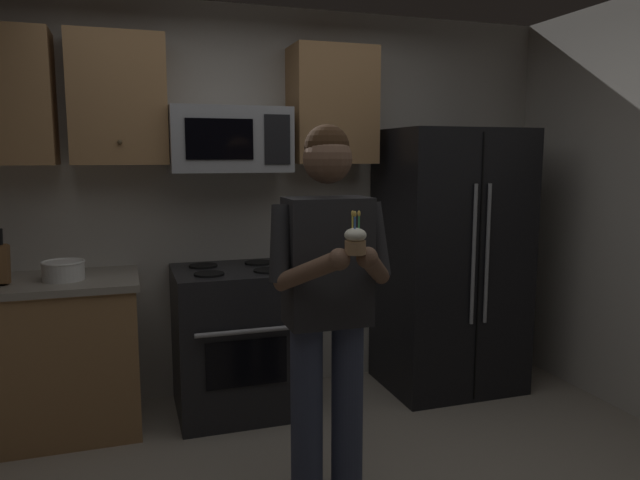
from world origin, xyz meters
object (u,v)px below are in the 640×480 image
Objects in this scene: bowl_large_white at (63,270)px; microwave at (229,140)px; person at (328,296)px; cupcake at (355,240)px; oven_range at (236,340)px; refrigerator at (450,260)px.

microwave is at bearing 8.16° from bowl_large_white.
bowl_large_white is 1.66m from person.
cupcake is (-0.00, -0.33, 0.30)m from person.
cupcake reaches higher than oven_range.
refrigerator is 1.97m from cupcake.
oven_range is 0.52× the size of refrigerator.
oven_range is 1.71m from cupcake.
bowl_large_white is at bearing 136.88° from person.
bowl_large_white is 1.92m from cupcake.
bowl_large_white reaches higher than oven_range.
refrigerator is at bearing 48.45° from cupcake.
cupcake is at bearing -131.55° from refrigerator.
cupcake reaches higher than bowl_large_white.
oven_range is 1.56m from refrigerator.
oven_range is at bearing 98.46° from cupcake.
microwave is at bearing 99.82° from person.
refrigerator is 1.70m from person.
person is (0.22, -1.15, 0.53)m from oven_range.
person is 0.44m from cupcake.
refrigerator reaches higher than person.
cupcake is (-1.28, -1.44, 0.39)m from refrigerator.
bowl_large_white is (-2.49, 0.02, 0.08)m from refrigerator.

